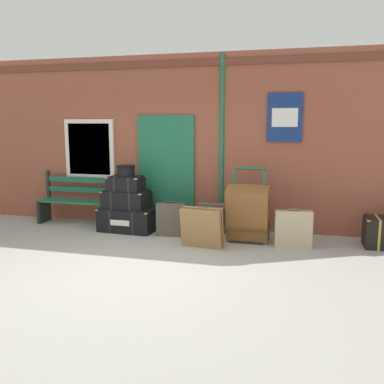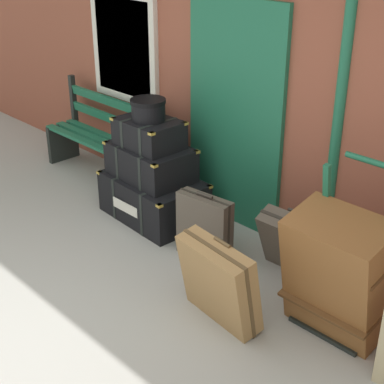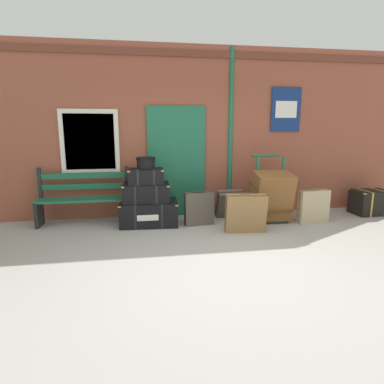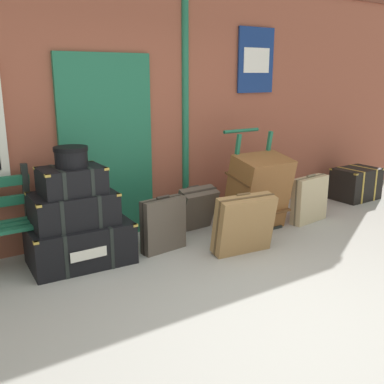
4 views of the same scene
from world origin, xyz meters
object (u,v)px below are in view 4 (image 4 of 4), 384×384
object	(u,v)px
steamer_trunk_top	(72,180)
steamer_trunk_base	(80,243)
large_brown_trunk	(258,192)
suitcase_cream	(309,199)
corner_trunk	(356,184)
suitcase_olive	(195,208)
suitcase_umber	(244,224)
round_hatbox	(71,156)
steamer_trunk_middle	(74,209)
porters_trolley	(249,204)
suitcase_oxblood	(163,225)

from	to	relation	value
steamer_trunk_top	steamer_trunk_base	bearing A→B (deg)	-5.52
large_brown_trunk	suitcase_cream	distance (m)	0.78
steamer_trunk_top	corner_trunk	bearing A→B (deg)	0.11
steamer_trunk_base	suitcase_olive	world-z (taller)	suitcase_olive
steamer_trunk_top	suitcase_umber	size ratio (longest dim) A/B	0.90
steamer_trunk_base	round_hatbox	size ratio (longest dim) A/B	3.18
large_brown_trunk	corner_trunk	size ratio (longest dim) A/B	1.37
steamer_trunk_middle	large_brown_trunk	size ratio (longest dim) A/B	0.88
porters_trolley	large_brown_trunk	distance (m)	0.26
steamer_trunk_middle	large_brown_trunk	bearing A→B (deg)	-5.32
large_brown_trunk	suitcase_cream	bearing A→B (deg)	-12.09
suitcase_olive	steamer_trunk_base	bearing A→B (deg)	-173.36
round_hatbox	corner_trunk	world-z (taller)	round_hatbox
corner_trunk	suitcase_cream	bearing A→B (deg)	-165.55
round_hatbox	suitcase_umber	size ratio (longest dim) A/B	0.48
steamer_trunk_top	round_hatbox	bearing A→B (deg)	-40.38
porters_trolley	steamer_trunk_top	bearing A→B (deg)	179.22
suitcase_oxblood	large_brown_trunk	bearing A→B (deg)	-0.87
steamer_trunk_base	round_hatbox	xyz separation A→B (m)	(-0.03, -0.00, 0.91)
porters_trolley	suitcase_umber	bearing A→B (deg)	-133.62
porters_trolley	suitcase_umber	xyz separation A→B (m)	(-0.66, -0.69, 0.05)
steamer_trunk_middle	suitcase_umber	xyz separation A→B (m)	(1.59, -0.73, -0.26)
suitcase_umber	suitcase_olive	xyz separation A→B (m)	(-0.03, 0.89, -0.05)
suitcase_oxblood	suitcase_olive	bearing A→B (deg)	28.60
suitcase_olive	porters_trolley	bearing A→B (deg)	-16.61
steamer_trunk_base	steamer_trunk_middle	world-z (taller)	steamer_trunk_middle
steamer_trunk_top	corner_trunk	distance (m)	4.48
round_hatbox	suitcase_olive	xyz separation A→B (m)	(1.56, 0.18, -0.84)
steamer_trunk_middle	suitcase_oxblood	world-z (taller)	steamer_trunk_middle
steamer_trunk_base	steamer_trunk_middle	xyz separation A→B (m)	(-0.04, 0.01, 0.37)
suitcase_olive	steamer_trunk_middle	bearing A→B (deg)	-173.93
steamer_trunk_base	steamer_trunk_top	distance (m)	0.66
steamer_trunk_base	suitcase_cream	size ratio (longest dim) A/B	1.65
suitcase_umber	suitcase_olive	size ratio (longest dim) A/B	1.23
suitcase_umber	suitcase_olive	world-z (taller)	suitcase_umber
steamer_trunk_base	large_brown_trunk	bearing A→B (deg)	-5.13
steamer_trunk_top	suitcase_cream	bearing A→B (deg)	-6.89
large_brown_trunk	corner_trunk	xyz separation A→B (m)	(2.18, 0.21, -0.23)
steamer_trunk_base	corner_trunk	distance (m)	4.39
suitcase_cream	porters_trolley	bearing A→B (deg)	156.04
suitcase_olive	corner_trunk	world-z (taller)	suitcase_olive
suitcase_oxblood	corner_trunk	xyz separation A→B (m)	(3.52, 0.19, -0.05)
steamer_trunk_middle	suitcase_oxblood	size ratio (longest dim) A/B	1.34
suitcase_cream	suitcase_umber	world-z (taller)	suitcase_umber
steamer_trunk_top	suitcase_olive	xyz separation A→B (m)	(1.56, 0.17, -0.59)
suitcase_cream	suitcase_umber	distance (m)	1.45
suitcase_oxblood	corner_trunk	bearing A→B (deg)	3.10
suitcase_umber	corner_trunk	bearing A→B (deg)	14.40
steamer_trunk_base	large_brown_trunk	distance (m)	2.23
porters_trolley	large_brown_trunk	world-z (taller)	porters_trolley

